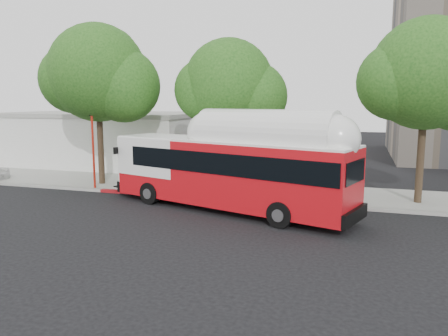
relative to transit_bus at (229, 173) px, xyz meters
name	(u,v)px	position (x,y,z in m)	size (l,w,h in m)	color
ground	(211,220)	(-0.25, -1.94, -1.81)	(120.00, 120.00, 0.00)	black
sidewalk	(247,190)	(-0.25, 4.56, -1.74)	(60.00, 5.00, 0.15)	gray
curb_strip	(235,200)	(-0.25, 1.96, -1.74)	(60.00, 0.30, 0.15)	gray
red_curb_segment	(182,196)	(-3.25, 1.96, -1.73)	(10.00, 0.32, 0.16)	maroon
street_tree_left	(105,77)	(-8.78, 3.62, 4.79)	(6.67, 5.80, 9.74)	#2D2116
street_tree_mid	(236,88)	(-0.84, 4.12, 4.09)	(5.75, 5.00, 8.62)	#2D2116
street_tree_right	(436,78)	(9.19, 3.92, 4.44)	(6.21, 5.40, 9.18)	#2D2116
low_commercial_bldg	(106,138)	(-14.25, 12.06, 0.34)	(16.20, 10.20, 4.25)	silver
transit_bus	(229,173)	(0.00, 0.00, 0.00)	(13.18, 6.19, 3.87)	red
signal_pole	(93,150)	(-8.89, 2.23, 0.56)	(0.13, 0.44, 4.62)	red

